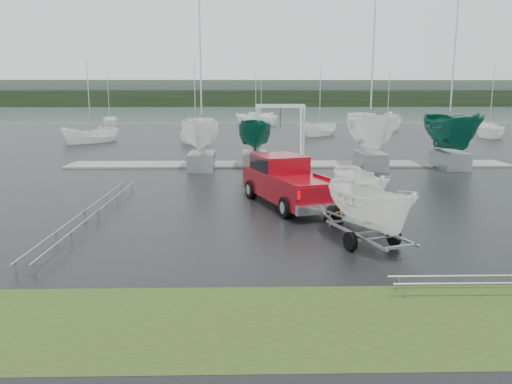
# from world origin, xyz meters

# --- Properties ---
(ground_plane) EXTENTS (120.00, 120.00, 0.00)m
(ground_plane) POSITION_xyz_m (0.00, 0.00, 0.00)
(ground_plane) COLOR black
(ground_plane) RESTS_ON ground
(lake) EXTENTS (300.00, 300.00, 0.00)m
(lake) POSITION_xyz_m (0.00, 100.00, -0.01)
(lake) COLOR gray
(lake) RESTS_ON ground
(grass_verge) EXTENTS (40.00, 40.00, 0.00)m
(grass_verge) POSITION_xyz_m (0.00, -11.00, 0.00)
(grass_verge) COLOR #243414
(grass_verge) RESTS_ON ground
(dock) EXTENTS (30.00, 3.00, 0.12)m
(dock) POSITION_xyz_m (0.00, 13.00, 0.05)
(dock) COLOR gray
(dock) RESTS_ON ground
(treeline) EXTENTS (300.00, 8.00, 6.00)m
(treeline) POSITION_xyz_m (0.00, 170.00, 3.00)
(treeline) COLOR black
(treeline) RESTS_ON ground
(far_hill) EXTENTS (300.00, 6.00, 10.00)m
(far_hill) POSITION_xyz_m (0.00, 178.00, 5.00)
(far_hill) COLOR #4C5651
(far_hill) RESTS_ON ground
(pickup_truck) EXTENTS (4.07, 6.67, 2.10)m
(pickup_truck) POSITION_xyz_m (-1.23, 0.70, 1.10)
(pickup_truck) COLOR maroon
(pickup_truck) RESTS_ON ground
(trailer_hitched) EXTENTS (2.28, 3.79, 4.68)m
(trailer_hitched) POSITION_xyz_m (0.93, -5.62, 2.55)
(trailer_hitched) COLOR gray
(trailer_hitched) RESTS_ON ground
(trailer_parked) EXTENTS (1.83, 3.69, 4.63)m
(trailer_parked) POSITION_xyz_m (1.33, -2.49, 2.52)
(trailer_parked) COLOR gray
(trailer_parked) RESTS_ON ground
(boat_hoist) EXTENTS (3.30, 2.18, 4.12)m
(boat_hoist) POSITION_xyz_m (-0.63, 13.00, 2.67)
(boat_hoist) COLOR silver
(boat_hoist) RESTS_ON ground
(keelboat_0) EXTENTS (2.28, 3.20, 10.45)m
(keelboat_0) POSITION_xyz_m (-5.80, 11.00, 3.61)
(keelboat_0) COLOR gray
(keelboat_0) RESTS_ON ground
(keelboat_1) EXTENTS (2.12, 3.20, 6.73)m
(keelboat_1) POSITION_xyz_m (-2.36, 11.20, 3.31)
(keelboat_1) COLOR gray
(keelboat_1) RESTS_ON ground
(keelboat_2) EXTENTS (2.64, 3.20, 10.81)m
(keelboat_2) POSITION_xyz_m (5.11, 11.00, 4.20)
(keelboat_2) COLOR gray
(keelboat_2) RESTS_ON ground
(keelboat_3) EXTENTS (2.51, 3.20, 10.68)m
(keelboat_3) POSITION_xyz_m (10.42, 11.30, 3.99)
(keelboat_3) COLOR gray
(keelboat_3) RESTS_ON ground
(mast_rack_0) EXTENTS (0.56, 6.50, 0.06)m
(mast_rack_0) POSITION_xyz_m (-9.00, 1.00, 0.35)
(mast_rack_0) COLOR gray
(mast_rack_0) RESTS_ON ground
(mast_rack_1) EXTENTS (0.56, 6.50, 0.06)m
(mast_rack_1) POSITION_xyz_m (-9.00, -5.00, 0.35)
(mast_rack_1) COLOR gray
(mast_rack_1) RESTS_ON ground
(moored_boat_0) EXTENTS (3.59, 3.61, 11.39)m
(moored_boat_0) POSITION_xyz_m (-18.34, 29.22, 0.00)
(moored_boat_0) COLOR white
(moored_boat_0) RESTS_ON ground
(moored_boat_1) EXTENTS (3.98, 3.96, 11.76)m
(moored_boat_1) POSITION_xyz_m (-1.32, 57.00, 0.00)
(moored_boat_1) COLOR white
(moored_boat_1) RESTS_ON ground
(moored_boat_2) EXTENTS (3.53, 3.54, 11.31)m
(moored_boat_2) POSITION_xyz_m (5.65, 37.32, 0.00)
(moored_boat_2) COLOR white
(moored_boat_2) RESTS_ON ground
(moored_boat_3) EXTENTS (3.92, 3.95, 11.75)m
(moored_boat_3) POSITION_xyz_m (15.82, 45.10, 0.00)
(moored_boat_3) COLOR white
(moored_boat_3) RESTS_ON ground
(moored_boat_4) EXTENTS (2.63, 2.67, 10.85)m
(moored_boat_4) POSITION_xyz_m (-23.61, 56.15, 0.01)
(moored_boat_4) COLOR white
(moored_boat_4) RESTS_ON ground
(moored_boat_5) EXTENTS (3.63, 3.66, 11.50)m
(moored_boat_5) POSITION_xyz_m (-0.10, 68.84, 0.00)
(moored_boat_5) COLOR white
(moored_boat_5) RESTS_ON ground
(moored_boat_6) EXTENTS (2.88, 2.93, 11.25)m
(moored_boat_6) POSITION_xyz_m (-8.00, 29.87, 0.01)
(moored_boat_6) COLOR white
(moored_boat_6) RESTS_ON ground
(moored_boat_7) EXTENTS (3.08, 3.12, 11.34)m
(moored_boat_7) POSITION_xyz_m (24.37, 34.67, 0.00)
(moored_boat_7) COLOR white
(moored_boat_7) RESTS_ON ground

